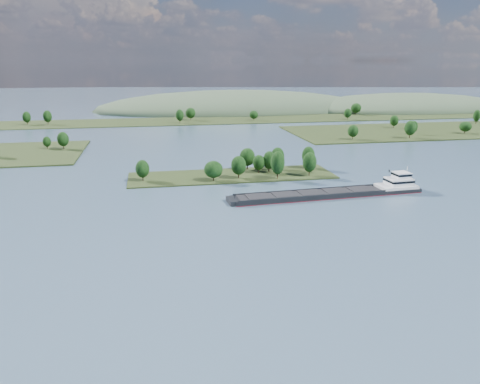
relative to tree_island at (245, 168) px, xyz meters
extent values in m
plane|color=#3C5469|center=(-6.51, -59.25, -3.90)|extent=(1800.00, 1800.00, 0.00)
cube|color=#222F15|center=(-6.51, 0.75, -3.90)|extent=(100.00, 30.00, 1.20)
cylinder|color=black|center=(13.40, -10.74, -1.12)|extent=(0.50, 0.50, 4.35)
ellipsoid|color=black|center=(13.40, -10.74, 4.42)|extent=(6.70, 6.70, 11.20)
cylinder|color=black|center=(3.47, 11.49, -1.49)|extent=(0.50, 0.50, 3.62)
ellipsoid|color=black|center=(3.47, 11.49, 3.12)|extent=(8.07, 8.07, 9.32)
cylinder|color=black|center=(-4.52, -6.33, -1.53)|extent=(0.50, 0.50, 3.54)
ellipsoid|color=black|center=(-4.52, -6.33, 2.97)|extent=(7.30, 7.30, 9.09)
cylinder|color=black|center=(7.43, 2.56, -1.81)|extent=(0.50, 0.50, 2.98)
ellipsoid|color=black|center=(7.43, 2.56, 1.98)|extent=(6.10, 6.10, 7.66)
cylinder|color=black|center=(-17.00, -9.12, -1.75)|extent=(0.50, 0.50, 3.10)
ellipsoid|color=black|center=(-17.00, -9.12, 2.19)|extent=(8.85, 8.85, 7.96)
cylinder|color=black|center=(-49.32, -2.79, -1.66)|extent=(0.50, 0.50, 3.27)
ellipsoid|color=black|center=(-49.32, -2.79, 2.49)|extent=(6.42, 6.42, 8.40)
cylinder|color=black|center=(12.65, 2.49, -1.52)|extent=(0.50, 0.50, 3.56)
ellipsoid|color=black|center=(12.65, 2.49, 3.01)|extent=(6.20, 6.20, 9.15)
cylinder|color=black|center=(35.07, 7.99, -1.42)|extent=(0.50, 0.50, 3.76)
ellipsoid|color=black|center=(35.07, 7.99, 3.36)|extent=(6.72, 6.72, 9.67)
cylinder|color=black|center=(30.21, -7.90, -1.40)|extent=(0.50, 0.50, 3.79)
ellipsoid|color=black|center=(30.21, -7.90, 3.42)|extent=(6.79, 6.79, 9.75)
cylinder|color=black|center=(18.56, 8.08, -1.40)|extent=(0.50, 0.50, 3.78)
ellipsoid|color=black|center=(18.56, 8.08, 3.41)|extent=(7.03, 7.03, 9.73)
cylinder|color=black|center=(-98.93, 89.06, -1.31)|extent=(0.50, 0.50, 3.57)
ellipsoid|color=black|center=(-98.93, 89.06, 3.23)|extent=(7.23, 7.23, 9.19)
cylinder|color=black|center=(-109.27, 91.85, -1.80)|extent=(0.50, 0.50, 2.58)
ellipsoid|color=black|center=(-109.27, 91.85, 1.48)|extent=(5.07, 5.07, 6.65)
cylinder|color=black|center=(96.21, 89.04, -1.41)|extent=(0.50, 0.50, 3.37)
ellipsoid|color=black|center=(96.21, 89.04, 2.88)|extent=(7.56, 7.56, 8.68)
cylinder|color=black|center=(192.75, 99.08, -1.60)|extent=(0.50, 0.50, 3.00)
ellipsoid|color=black|center=(192.75, 99.08, 2.22)|extent=(9.10, 9.10, 7.72)
cylinder|color=black|center=(138.94, 86.56, -1.03)|extent=(0.50, 0.50, 4.14)
ellipsoid|color=black|center=(138.94, 86.56, 4.23)|extent=(8.16, 8.16, 10.64)
cylinder|color=black|center=(151.18, 101.95, -1.41)|extent=(0.50, 0.50, 3.37)
ellipsoid|color=black|center=(151.18, 101.95, 2.87)|extent=(5.56, 5.56, 8.66)
cylinder|color=black|center=(154.50, 137.75, -1.39)|extent=(0.50, 0.50, 3.42)
ellipsoid|color=black|center=(154.50, 137.75, 2.96)|extent=(7.03, 7.03, 8.79)
cylinder|color=black|center=(238.88, 147.53, -1.07)|extent=(0.50, 0.50, 4.06)
ellipsoid|color=black|center=(238.88, 147.53, 4.10)|extent=(6.06, 6.06, 10.44)
cube|color=#222F15|center=(-6.51, 220.75, -3.90)|extent=(900.00, 60.00, 1.20)
cylinder|color=black|center=(-149.76, 219.06, -1.42)|extent=(0.50, 0.50, 3.76)
ellipsoid|color=black|center=(-149.76, 219.06, 3.37)|extent=(7.08, 7.08, 9.68)
cylinder|color=black|center=(140.73, 200.21, -1.57)|extent=(0.50, 0.50, 3.46)
ellipsoid|color=black|center=(140.73, 200.21, 2.82)|extent=(7.05, 7.05, 8.89)
cylinder|color=black|center=(-6.35, 223.14, -1.37)|extent=(0.50, 0.50, 3.86)
ellipsoid|color=black|center=(-6.35, 223.14, 3.54)|extent=(9.38, 9.38, 9.92)
cylinder|color=black|center=(165.95, 237.08, -1.34)|extent=(0.50, 0.50, 3.91)
ellipsoid|color=black|center=(165.95, 237.08, 3.63)|extent=(10.57, 10.57, 10.06)
cylinder|color=black|center=(-132.09, 216.72, -1.26)|extent=(0.50, 0.50, 4.07)
ellipsoid|color=black|center=(-132.09, 216.72, 3.90)|extent=(7.58, 7.58, 10.45)
cylinder|color=black|center=(51.74, 211.06, -1.79)|extent=(0.50, 0.50, 3.01)
ellipsoid|color=black|center=(51.74, 211.06, 2.04)|extent=(8.29, 8.29, 7.74)
cylinder|color=black|center=(-17.74, 204.19, -1.27)|extent=(0.50, 0.50, 4.05)
ellipsoid|color=black|center=(-17.74, 204.19, 3.88)|extent=(7.14, 7.14, 10.41)
ellipsoid|color=#394D35|center=(253.49, 290.75, -3.90)|extent=(260.00, 140.00, 36.00)
ellipsoid|color=#394D35|center=(53.49, 320.75, -3.90)|extent=(320.00, 160.00, 44.00)
cube|color=black|center=(27.02, -41.61, -3.38)|extent=(82.53, 15.05, 2.26)
cube|color=maroon|center=(27.02, -41.61, -3.85)|extent=(82.75, 15.27, 0.26)
cube|color=black|center=(18.53, -37.07, -1.95)|extent=(63.52, 4.14, 0.82)
cube|color=black|center=(19.12, -47.11, -1.95)|extent=(63.52, 4.14, 0.82)
cube|color=black|center=(18.82, -42.09, -2.10)|extent=(61.99, 12.82, 0.31)
cube|color=black|center=(-3.71, -43.41, -1.79)|extent=(9.71, 8.94, 0.36)
cube|color=black|center=(7.56, -42.75, -1.79)|extent=(9.71, 8.94, 0.36)
cube|color=black|center=(18.82, -42.09, -1.79)|extent=(9.71, 8.94, 0.36)
cube|color=black|center=(30.09, -41.43, -1.79)|extent=(9.71, 8.94, 0.36)
cube|color=black|center=(41.36, -40.77, -1.79)|extent=(9.71, 8.94, 0.36)
cube|color=black|center=(-14.46, -44.04, -2.97)|extent=(3.61, 9.40, 2.05)
cylinder|color=black|center=(-13.44, -43.98, -1.54)|extent=(0.26, 0.26, 2.26)
cube|color=white|center=(58.77, -39.74, -1.64)|extent=(16.96, 10.79, 1.23)
cube|color=white|center=(59.79, -39.68, 0.41)|extent=(10.72, 8.79, 3.08)
cube|color=black|center=(59.79, -39.68, 0.82)|extent=(10.94, 9.01, 0.92)
cube|color=white|center=(60.81, -39.62, 3.08)|extent=(6.51, 6.51, 2.26)
cube|color=black|center=(60.81, -39.62, 3.49)|extent=(6.72, 6.72, 0.82)
cube|color=white|center=(60.81, -39.62, 4.31)|extent=(6.94, 6.94, 0.21)
cylinder|color=white|center=(63.37, -39.47, 5.54)|extent=(0.22, 0.22, 2.67)
cylinder|color=black|center=(56.54, -36.79, 4.52)|extent=(0.54, 0.54, 1.23)
camera|label=1|loc=(-45.34, -219.04, 50.79)|focal=35.00mm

